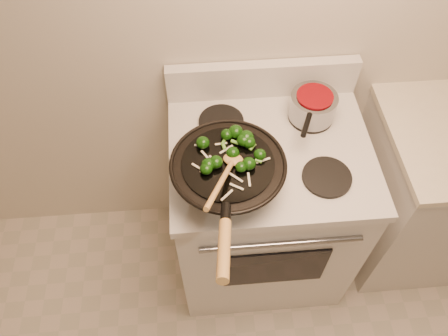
{
  "coord_description": "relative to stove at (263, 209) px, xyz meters",
  "views": [
    {
      "loc": [
        -0.4,
        0.15,
        2.22
      ],
      "look_at": [
        -0.33,
        1.02,
        1.03
      ],
      "focal_mm": 35.0,
      "sensor_mm": 36.0,
      "label": 1
    }
  ],
  "objects": [
    {
      "name": "counter_unit",
      "position": [
        0.89,
        0.03,
        -0.01
      ],
      "size": [
        0.81,
        0.62,
        0.91
      ],
      "color": "silver",
      "rests_on": "ground"
    },
    {
      "name": "wooden_spoon",
      "position": [
        -0.19,
        -0.22,
        0.63
      ],
      "size": [
        0.15,
        0.3,
        0.13
      ],
      "color": "#BA8B49",
      "rests_on": "wok"
    },
    {
      "name": "stirfry",
      "position": [
        -0.16,
        -0.11,
        0.6
      ],
      "size": [
        0.27,
        0.29,
        0.05
      ],
      "color": "black",
      "rests_on": "wok"
    },
    {
      "name": "wok",
      "position": [
        -0.18,
        -0.16,
        0.53
      ],
      "size": [
        0.4,
        0.66,
        0.25
      ],
      "color": "black",
      "rests_on": "stove"
    },
    {
      "name": "saucepan",
      "position": [
        0.18,
        0.15,
        0.52
      ],
      "size": [
        0.18,
        0.28,
        0.11
      ],
      "color": "gray",
      "rests_on": "stove"
    },
    {
      "name": "stove",
      "position": [
        0.0,
        0.0,
        0.0
      ],
      "size": [
        0.78,
        0.67,
        1.08
      ],
      "color": "silver",
      "rests_on": "ground"
    }
  ]
}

